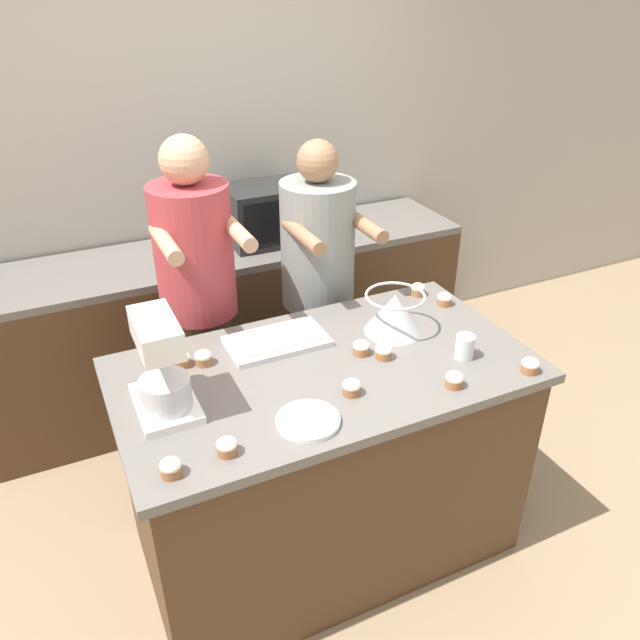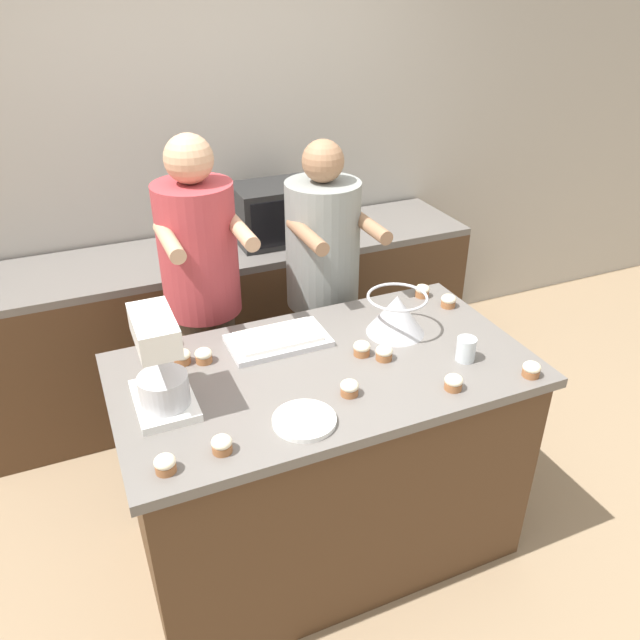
% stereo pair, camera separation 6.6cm
% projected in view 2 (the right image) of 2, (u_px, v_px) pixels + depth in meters
% --- Properties ---
extents(ground_plane, '(16.00, 16.00, 0.00)m').
position_uv_depth(ground_plane, '(324.00, 539.00, 2.85)').
color(ground_plane, '#937A5B').
extents(back_wall, '(10.00, 0.06, 2.70)m').
position_uv_depth(back_wall, '(205.00, 156.00, 3.51)').
color(back_wall, '#B2ADA3').
rests_on(back_wall, ground_plane).
extents(island_counter, '(1.59, 0.87, 0.95)m').
position_uv_depth(island_counter, '(324.00, 460.00, 2.61)').
color(island_counter, '#4C331E').
rests_on(island_counter, ground_plane).
extents(back_counter, '(2.80, 0.60, 0.93)m').
position_uv_depth(back_counter, '(234.00, 320.00, 3.67)').
color(back_counter, '#4C331E').
rests_on(back_counter, ground_plane).
extents(person_left, '(0.36, 0.51, 1.71)m').
position_uv_depth(person_left, '(205.00, 313.00, 2.86)').
color(person_left, brown).
rests_on(person_left, ground_plane).
extents(person_right, '(0.36, 0.52, 1.63)m').
position_uv_depth(person_right, '(323.00, 298.00, 3.09)').
color(person_right, '#33384C').
rests_on(person_right, ground_plane).
extents(stand_mixer, '(0.20, 0.30, 0.36)m').
position_uv_depth(stand_mixer, '(159.00, 367.00, 2.09)').
color(stand_mixer, white).
rests_on(stand_mixer, island_counter).
extents(mixing_bowl, '(0.25, 0.25, 0.17)m').
position_uv_depth(mixing_bowl, '(396.00, 313.00, 2.56)').
color(mixing_bowl, '#BCBCC1').
rests_on(mixing_bowl, island_counter).
extents(baking_tray, '(0.40, 0.23, 0.04)m').
position_uv_depth(baking_tray, '(278.00, 339.00, 2.51)').
color(baking_tray, silver).
rests_on(baking_tray, island_counter).
extents(microwave_oven, '(0.47, 0.33, 0.32)m').
position_uv_depth(microwave_oven, '(277.00, 213.00, 3.46)').
color(microwave_oven, black).
rests_on(microwave_oven, back_counter).
extents(drinking_glass, '(0.08, 0.08, 0.09)m').
position_uv_depth(drinking_glass, '(466.00, 349.00, 2.40)').
color(drinking_glass, silver).
rests_on(drinking_glass, island_counter).
extents(small_plate, '(0.22, 0.22, 0.02)m').
position_uv_depth(small_plate, '(304.00, 420.00, 2.08)').
color(small_plate, white).
rests_on(small_plate, island_counter).
extents(cupcake_0, '(0.07, 0.07, 0.06)m').
position_uv_depth(cupcake_0, '(159.00, 364.00, 2.34)').
color(cupcake_0, '#9E6038').
rests_on(cupcake_0, island_counter).
extents(cupcake_1, '(0.07, 0.07, 0.06)m').
position_uv_depth(cupcake_1, '(169.00, 340.00, 2.49)').
color(cupcake_1, '#9E6038').
rests_on(cupcake_1, island_counter).
extents(cupcake_2, '(0.07, 0.07, 0.06)m').
position_uv_depth(cupcake_2, '(454.00, 382.00, 2.24)').
color(cupcake_2, '#9E6038').
rests_on(cupcake_2, island_counter).
extents(cupcake_3, '(0.07, 0.07, 0.06)m').
position_uv_depth(cupcake_3, '(422.00, 291.00, 2.87)').
color(cupcake_3, '#9E6038').
rests_on(cupcake_3, island_counter).
extents(cupcake_4, '(0.07, 0.07, 0.06)m').
position_uv_depth(cupcake_4, '(531.00, 369.00, 2.31)').
color(cupcake_4, '#9E6038').
rests_on(cupcake_4, island_counter).
extents(cupcake_5, '(0.07, 0.07, 0.06)m').
position_uv_depth(cupcake_5, '(204.00, 355.00, 2.39)').
color(cupcake_5, '#9E6038').
rests_on(cupcake_5, island_counter).
extents(cupcake_6, '(0.07, 0.07, 0.06)m').
position_uv_depth(cupcake_6, '(165.00, 464.00, 1.87)').
color(cupcake_6, '#9E6038').
rests_on(cupcake_6, island_counter).
extents(cupcake_7, '(0.07, 0.07, 0.06)m').
position_uv_depth(cupcake_7, '(362.00, 348.00, 2.44)').
color(cupcake_7, '#9E6038').
rests_on(cupcake_7, island_counter).
extents(cupcake_8, '(0.07, 0.07, 0.06)m').
position_uv_depth(cupcake_8, '(182.00, 357.00, 2.38)').
color(cupcake_8, '#9E6038').
rests_on(cupcake_8, island_counter).
extents(cupcake_9, '(0.07, 0.07, 0.06)m').
position_uv_depth(cupcake_9, '(222.00, 444.00, 1.95)').
color(cupcake_9, '#9E6038').
rests_on(cupcake_9, island_counter).
extents(cupcake_10, '(0.07, 0.07, 0.06)m').
position_uv_depth(cupcake_10, '(448.00, 301.00, 2.78)').
color(cupcake_10, '#9E6038').
rests_on(cupcake_10, island_counter).
extents(cupcake_11, '(0.07, 0.07, 0.06)m').
position_uv_depth(cupcake_11, '(350.00, 388.00, 2.21)').
color(cupcake_11, '#9E6038').
rests_on(cupcake_11, island_counter).
extents(cupcake_12, '(0.07, 0.07, 0.06)m').
position_uv_depth(cupcake_12, '(384.00, 353.00, 2.41)').
color(cupcake_12, '#9E6038').
rests_on(cupcake_12, island_counter).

